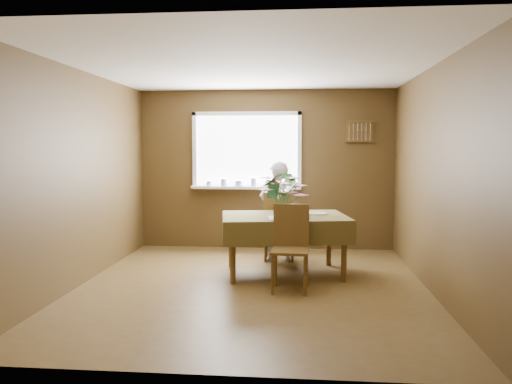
# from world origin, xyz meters

# --- Properties ---
(floor) EXTENTS (4.50, 4.50, 0.00)m
(floor) POSITION_xyz_m (0.00, 0.00, 0.00)
(floor) COLOR #4C381A
(floor) RESTS_ON ground
(ceiling) EXTENTS (4.50, 4.50, 0.00)m
(ceiling) POSITION_xyz_m (0.00, 0.00, 2.50)
(ceiling) COLOR white
(ceiling) RESTS_ON wall_back
(wall_back) EXTENTS (4.00, 0.00, 4.00)m
(wall_back) POSITION_xyz_m (0.00, 2.25, 1.25)
(wall_back) COLOR brown
(wall_back) RESTS_ON floor
(wall_front) EXTENTS (4.00, 0.00, 4.00)m
(wall_front) POSITION_xyz_m (0.00, -2.25, 1.25)
(wall_front) COLOR brown
(wall_front) RESTS_ON floor
(wall_left) EXTENTS (0.00, 4.50, 4.50)m
(wall_left) POSITION_xyz_m (-2.00, 0.00, 1.25)
(wall_left) COLOR brown
(wall_left) RESTS_ON floor
(wall_right) EXTENTS (0.00, 4.50, 4.50)m
(wall_right) POSITION_xyz_m (2.00, 0.00, 1.25)
(wall_right) COLOR brown
(wall_right) RESTS_ON floor
(window_assembly) EXTENTS (1.72, 0.20, 1.22)m
(window_assembly) POSITION_xyz_m (-0.30, 2.20, 1.35)
(window_assembly) COLOR white
(window_assembly) RESTS_ON wall_back
(spoon_rack) EXTENTS (0.44, 0.05, 0.33)m
(spoon_rack) POSITION_xyz_m (1.45, 2.22, 1.85)
(spoon_rack) COLOR brown
(spoon_rack) RESTS_ON wall_back
(dining_table) EXTENTS (1.70, 1.29, 0.76)m
(dining_table) POSITION_xyz_m (0.35, 0.62, 0.66)
(dining_table) COLOR brown
(dining_table) RESTS_ON floor
(chair_far) EXTENTS (0.46, 0.46, 1.02)m
(chair_far) POSITION_xyz_m (0.25, 1.38, 0.55)
(chair_far) COLOR brown
(chair_far) RESTS_ON floor
(chair_near) EXTENTS (0.43, 0.43, 0.96)m
(chair_near) POSITION_xyz_m (0.44, -0.03, 0.52)
(chair_near) COLOR brown
(chair_near) RESTS_ON floor
(seated_woman) EXTENTS (0.56, 0.41, 1.41)m
(seated_woman) POSITION_xyz_m (0.24, 1.32, 0.71)
(seated_woman) COLOR white
(seated_woman) RESTS_ON floor
(flower_bouquet) EXTENTS (0.59, 0.59, 0.50)m
(flower_bouquet) POSITION_xyz_m (0.33, 0.45, 1.08)
(flower_bouquet) COLOR white
(flower_bouquet) RESTS_ON dining_table
(side_plate) EXTENTS (0.30, 0.30, 0.01)m
(side_plate) POSITION_xyz_m (0.76, 0.78, 0.76)
(side_plate) COLOR white
(side_plate) RESTS_ON dining_table
(table_knife) EXTENTS (0.12, 0.20, 0.00)m
(table_knife) POSITION_xyz_m (0.61, 0.38, 0.76)
(table_knife) COLOR silver
(table_knife) RESTS_ON dining_table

